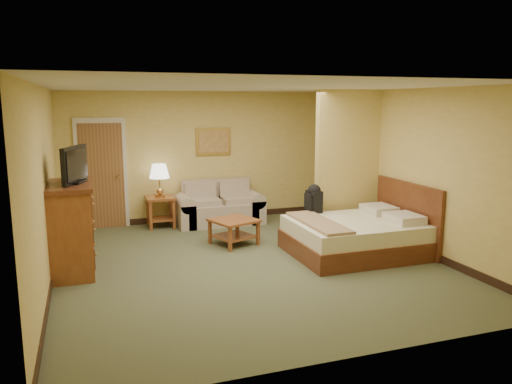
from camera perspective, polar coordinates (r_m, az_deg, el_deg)
name	(u,v)px	position (r m, az deg, el deg)	size (l,w,h in m)	color
floor	(248,263)	(7.57, -0.87, -8.13)	(6.00, 6.00, 0.00)	#4B5134
ceiling	(248,87)	(7.19, -0.93, 11.95)	(6.00, 6.00, 0.00)	white
back_wall	(202,157)	(10.14, -6.19, 4.03)	(5.50, 0.02, 2.60)	tan
left_wall	(44,188)	(6.93, -23.04, 0.42)	(0.02, 6.00, 2.60)	tan
right_wall	(408,169)	(8.52, 16.98, 2.48)	(0.02, 6.00, 2.60)	tan
partition	(347,164)	(8.97, 10.40, 3.12)	(1.20, 0.15, 2.60)	tan
door	(102,175)	(9.89, -17.20, 1.92)	(0.94, 0.16, 2.10)	beige
baseboard	(203,217)	(10.33, -6.05, -2.83)	(5.50, 0.02, 0.12)	black
loveseat	(219,210)	(9.94, -4.20, -2.02)	(1.69, 0.79, 0.86)	tan
side_table	(160,207)	(9.77, -10.86, -1.71)	(0.54, 0.54, 0.60)	brown
table_lamp	(159,172)	(9.66, -11.00, 2.25)	(0.38, 0.38, 0.63)	#B37C41
coffee_table	(234,226)	(8.45, -2.55, -3.95)	(0.87, 0.87, 0.44)	brown
wall_picture	(213,142)	(10.14, -4.89, 5.76)	(0.72, 0.04, 0.56)	#B78E3F
dresser	(71,228)	(7.47, -20.37, -3.88)	(0.63, 1.20, 1.28)	brown
tv	(75,166)	(7.31, -20.02, 2.83)	(0.34, 0.81, 0.51)	black
bed	(359,235)	(8.12, 11.68, -4.84)	(2.01, 1.71, 1.10)	#532613
backpack	(314,198)	(8.48, 6.66, -0.64)	(0.22, 0.29, 0.48)	black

